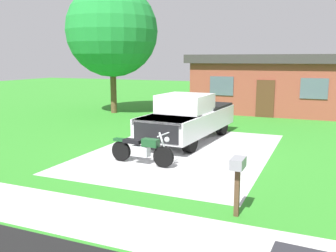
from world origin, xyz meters
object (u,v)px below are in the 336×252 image
shade_tree (112,31)px  mailbox (238,171)px  pickup_truck (190,117)px  motorcycle (142,149)px  neighbor_house (272,83)px

shade_tree → mailbox: bearing=-49.6°
mailbox → pickup_truck: bearing=117.5°
pickup_truck → mailbox: bearing=-62.5°
motorcycle → pickup_truck: pickup_truck is taller
pickup_truck → shade_tree: bearing=141.3°
mailbox → shade_tree: (-10.33, 12.12, 3.90)m
mailbox → shade_tree: 16.40m
motorcycle → shade_tree: size_ratio=0.29×
motorcycle → neighbor_house: neighbor_house is taller
motorcycle → pickup_truck: bearing=87.5°
pickup_truck → shade_tree: (-6.90, 5.53, 3.93)m
pickup_truck → motorcycle: bearing=-92.5°
mailbox → motorcycle: bearing=143.0°
motorcycle → neighbor_house: bearing=81.5°
pickup_truck → neighbor_house: 10.03m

